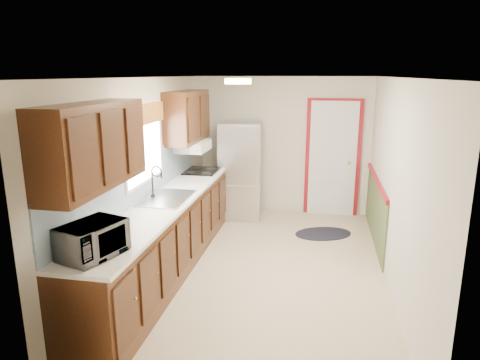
% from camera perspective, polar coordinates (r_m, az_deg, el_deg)
% --- Properties ---
extents(room_shell, '(3.20, 5.20, 2.52)m').
position_cam_1_polar(room_shell, '(5.20, 3.41, 0.15)').
color(room_shell, '#C7B38C').
rests_on(room_shell, ground).
extents(kitchen_run, '(0.63, 4.00, 2.20)m').
position_cam_1_polar(kitchen_run, '(5.34, -10.37, -4.05)').
color(kitchen_run, '#371B0C').
rests_on(kitchen_run, ground).
extents(back_wall_trim, '(1.12, 2.30, 2.08)m').
position_cam_1_polar(back_wall_trim, '(7.39, 13.33, 1.49)').
color(back_wall_trim, maroon).
rests_on(back_wall_trim, ground).
extents(ceiling_fixture, '(0.30, 0.30, 0.06)m').
position_cam_1_polar(ceiling_fixture, '(4.90, -0.27, 13.04)').
color(ceiling_fixture, '#FFD88C').
rests_on(ceiling_fixture, room_shell).
extents(microwave, '(0.44, 0.59, 0.36)m').
position_cam_1_polar(microwave, '(3.81, -19.11, -7.11)').
color(microwave, white).
rests_on(microwave, kitchen_run).
extents(refrigerator, '(0.75, 0.73, 1.66)m').
position_cam_1_polar(refrigerator, '(7.37, 0.08, 1.34)').
color(refrigerator, '#B7B7BC').
rests_on(refrigerator, ground).
extents(rug, '(1.04, 0.86, 0.01)m').
position_cam_1_polar(rug, '(6.87, 11.02, -7.03)').
color(rug, black).
rests_on(rug, ground).
extents(cooktop, '(0.50, 0.60, 0.02)m').
position_cam_1_polar(cooktop, '(6.77, -5.12, 1.22)').
color(cooktop, black).
rests_on(cooktop, kitchen_run).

